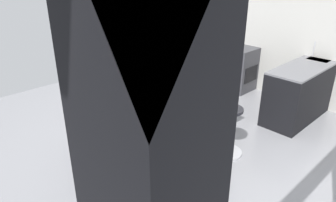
# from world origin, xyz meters

# --- Properties ---
(ground_plane) EXTENTS (7.69, 7.69, 0.00)m
(ground_plane) POSITION_xyz_m (0.00, 0.00, 0.00)
(ground_plane) COLOR gray
(interior_partition_left) EXTENTS (0.15, 5.04, 2.91)m
(interior_partition_left) POSITION_xyz_m (-2.96, 0.00, 1.46)
(interior_partition_left) COLOR beige
(interior_partition_left) RESTS_ON ground_plane
(sink_cabinet) EXTENTS (2.27, 0.60, 1.21)m
(sink_cabinet) POSITION_xyz_m (-2.61, 0.66, 0.47)
(sink_cabinet) COLOR black
(sink_cabinet) RESTS_ON ground_plane
(oven_range) EXTENTS (0.60, 0.61, 0.90)m
(oven_range) POSITION_xyz_m (-2.61, -0.82, 0.45)
(oven_range) COLOR #38383D
(oven_range) RESTS_ON ground_plane
(kitchen_island) EXTENTS (1.89, 1.00, 0.96)m
(kitchen_island) POSITION_xyz_m (0.17, -0.18, 0.48)
(kitchen_island) COLOR black
(kitchen_island) RESTS_ON ground_plane
(stool_by_window) EXTENTS (0.44, 0.44, 0.71)m
(stool_by_window) POSITION_xyz_m (-0.43, 0.49, 0.33)
(stool_by_window) COLOR #B7B7BC
(stool_by_window) RESTS_ON ground_plane
(stool_middle) EXTENTS (0.44, 0.44, 0.71)m
(stool_middle) POSITION_xyz_m (0.76, 0.49, 0.33)
(stool_middle) COLOR #B7B7BC
(stool_middle) RESTS_ON ground_plane
(cutting_board) EXTENTS (0.36, 0.24, 0.02)m
(cutting_board) POSITION_xyz_m (-0.12, -0.11, 0.97)
(cutting_board) COLOR tan
(cutting_board) RESTS_ON kitchen_island
(apple_green) EXTENTS (0.09, 0.09, 0.09)m
(apple_green) POSITION_xyz_m (-0.19, -0.10, 1.02)
(apple_green) COLOR #609E2D
(apple_green) RESTS_ON cutting_board
(apple_red) EXTENTS (0.07, 0.07, 0.07)m
(apple_red) POSITION_xyz_m (-0.09, -0.17, 1.01)
(apple_red) COLOR red
(apple_red) RESTS_ON cutting_board
(water_bottle) EXTENTS (0.06, 0.06, 0.31)m
(water_bottle) POSITION_xyz_m (0.59, -0.05, 1.08)
(water_bottle) COLOR silver
(water_bottle) RESTS_ON kitchen_island
(fruit_bowl) EXTENTS (0.21, 0.21, 0.07)m
(fruit_bowl) POSITION_xyz_m (-0.37, -0.22, 1.00)
(fruit_bowl) COLOR #993833
(fruit_bowl) RESTS_ON kitchen_island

